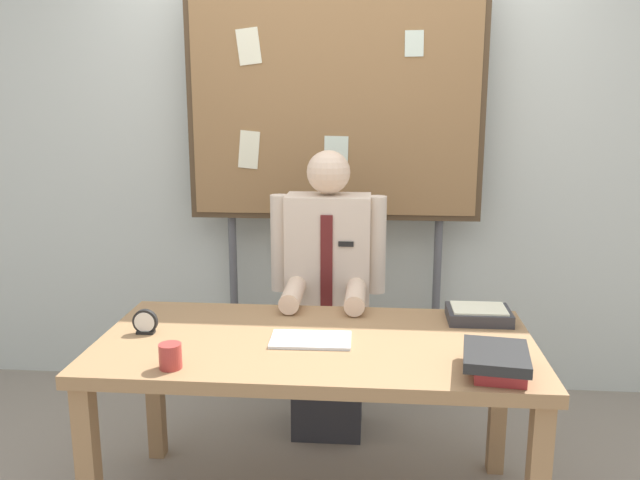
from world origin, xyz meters
TOP-DOWN VIEW (x-y plane):
  - back_wall at (0.00, 1.28)m, footprint 6.40×0.08m
  - desk at (0.00, 0.00)m, footprint 1.68×0.83m
  - person at (0.00, 0.66)m, footprint 0.55×0.56m
  - bulletin_board at (-0.00, 1.07)m, footprint 1.55×0.09m
  - book_stack at (0.64, -0.26)m, footprint 0.25×0.30m
  - open_notebook at (-0.02, -0.02)m, footprint 0.31×0.19m
  - desk_clock at (-0.68, 0.01)m, footprint 0.10×0.04m
  - coffee_mug at (-0.47, -0.31)m, footprint 0.08×0.08m
  - paper_tray at (0.66, 0.27)m, footprint 0.26×0.20m

SIDE VIEW (x-z plane):
  - desk at x=0.00m, z-range 0.29..1.03m
  - person at x=0.00m, z-range -0.05..1.37m
  - open_notebook at x=-0.02m, z-range 0.74..0.75m
  - paper_tray at x=0.66m, z-range 0.74..0.80m
  - coffee_mug at x=-0.47m, z-range 0.74..0.83m
  - desk_clock at x=-0.68m, z-range 0.74..0.83m
  - book_stack at x=0.64m, z-range 0.75..0.83m
  - back_wall at x=0.00m, z-range 0.00..2.70m
  - bulletin_board at x=0.00m, z-range 0.48..2.74m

